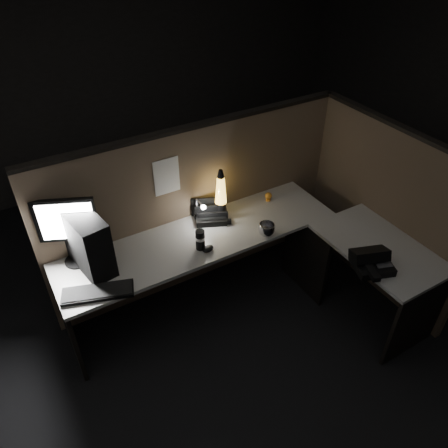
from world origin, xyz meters
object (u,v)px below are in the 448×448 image
monitor (68,225)px  lava_lamp (221,198)px  pc_tower (88,242)px  keyboard (98,292)px  desk_phone (371,261)px

monitor → lava_lamp: monitor is taller
pc_tower → monitor: monitor is taller
monitor → keyboard: (0.03, -0.41, -0.32)m
lava_lamp → desk_phone: bearing=-60.7°
pc_tower → lava_lamp: bearing=-6.2°
keyboard → lava_lamp: bearing=36.1°
pc_tower → lava_lamp: (1.12, 0.07, -0.04)m
pc_tower → monitor: bearing=116.8°
lava_lamp → desk_phone: lava_lamp is taller
pc_tower → lava_lamp: size_ratio=1.01×
desk_phone → monitor: bearing=167.3°
pc_tower → desk_phone: size_ratio=1.38×
pc_tower → monitor: (-0.09, 0.12, 0.10)m
keyboard → lava_lamp: lava_lamp is taller
keyboard → lava_lamp: (1.18, 0.36, 0.17)m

